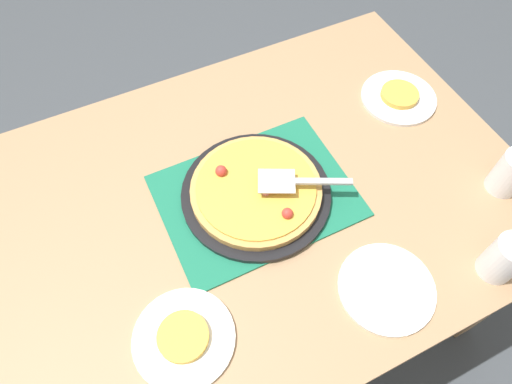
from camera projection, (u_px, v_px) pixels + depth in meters
The scene contains 13 objects.
ground_plane at pixel (256, 296), 1.79m from camera, with size 8.00×8.00×0.00m, color #3D4247.
dining_table at pixel (256, 217), 1.25m from camera, with size 1.40×1.00×0.75m.
placemat at pixel (256, 196), 1.15m from camera, with size 0.48×0.36×0.01m, color #196B4C.
pizza_pan at pixel (256, 193), 1.14m from camera, with size 0.38×0.38×0.01m, color black.
pizza at pixel (256, 189), 1.12m from camera, with size 0.33×0.33×0.05m.
plate_near_left at pixel (399, 98), 1.33m from camera, with size 0.22×0.22×0.01m, color white.
plate_far_right at pixel (184, 338), 0.96m from camera, with size 0.22×0.22×0.01m, color white.
plate_side at pixel (386, 288), 1.02m from camera, with size 0.22×0.22×0.01m, color white.
served_slice_left at pixel (400, 94), 1.32m from camera, with size 0.11×0.11×0.02m, color gold.
served_slice_right at pixel (183, 337), 0.94m from camera, with size 0.11×0.11×0.02m, color gold.
cup_near at pixel (504, 258), 0.99m from camera, with size 0.08×0.08×0.12m, color white.
cup_far at pixel (511, 173), 1.12m from camera, with size 0.08×0.08×0.12m, color white.
pizza_server at pixel (296, 181), 1.09m from camera, with size 0.23×0.14×0.01m.
Camera 1 is at (-0.27, -0.55, 1.73)m, focal length 31.60 mm.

